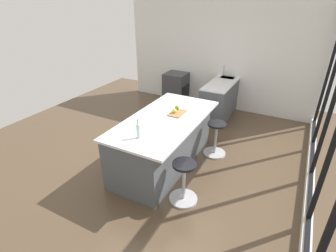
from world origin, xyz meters
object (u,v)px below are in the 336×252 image
at_px(kitchen_island, 163,141).
at_px(stool_by_window, 216,140).
at_px(apple_yellow, 175,111).
at_px(water_bottle, 138,130).
at_px(oven_range, 176,88).
at_px(stool_middle, 184,183).
at_px(apple_green, 177,107).
at_px(cutting_board, 177,113).

relative_size(kitchen_island, stool_by_window, 3.41).
xyz_separation_m(apple_yellow, water_bottle, (1.02, -0.09, 0.06)).
xyz_separation_m(kitchen_island, water_bottle, (0.79, 0.02, 0.59)).
distance_m(kitchen_island, apple_yellow, 0.58).
distance_m(oven_range, apple_yellow, 2.98).
bearing_deg(stool_middle, stool_by_window, 180.00).
xyz_separation_m(stool_by_window, apple_green, (0.33, -0.69, 0.67)).
bearing_deg(apple_green, stool_middle, 31.00).
height_order(apple_yellow, water_bottle, water_bottle).
bearing_deg(apple_green, oven_range, -153.32).
relative_size(stool_middle, water_bottle, 2.18).
bearing_deg(stool_by_window, water_bottle, -25.83).
bearing_deg(apple_green, apple_yellow, 10.53).
bearing_deg(apple_green, stool_by_window, 116.02).
xyz_separation_m(cutting_board, apple_yellow, (0.03, -0.03, 0.05)).
height_order(apple_green, water_bottle, water_bottle).
distance_m(apple_green, water_bottle, 1.20).
xyz_separation_m(stool_middle, apple_green, (-1.14, -0.69, 0.67)).
bearing_deg(oven_range, water_bottle, 17.94).
bearing_deg(stool_middle, apple_yellow, -146.07).
relative_size(oven_range, cutting_board, 2.42).
height_order(stool_middle, apple_yellow, apple_yellow).
relative_size(stool_middle, cutting_board, 1.89).
bearing_deg(cutting_board, stool_middle, 31.68).
distance_m(stool_middle, cutting_board, 1.34).
bearing_deg(stool_middle, water_bottle, -85.95).
distance_m(stool_by_window, apple_yellow, 1.07).
height_order(stool_by_window, stool_middle, same).
height_order(stool_middle, cutting_board, cutting_board).
relative_size(stool_by_window, stool_middle, 1.00).
bearing_deg(cutting_board, apple_yellow, -42.78).
height_order(kitchen_island, apple_green, apple_green).
bearing_deg(kitchen_island, apple_yellow, 155.96).
relative_size(oven_range, stool_by_window, 1.28).
bearing_deg(water_bottle, stool_by_window, 154.17).
bearing_deg(water_bottle, oven_range, -162.06).
distance_m(oven_range, cutting_board, 2.95).
bearing_deg(water_bottle, stool_middle, 94.05).
relative_size(cutting_board, apple_yellow, 4.41).
bearing_deg(apple_green, kitchen_island, -10.31).
height_order(cutting_board, apple_yellow, apple_yellow).
bearing_deg(stool_middle, cutting_board, -148.32).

